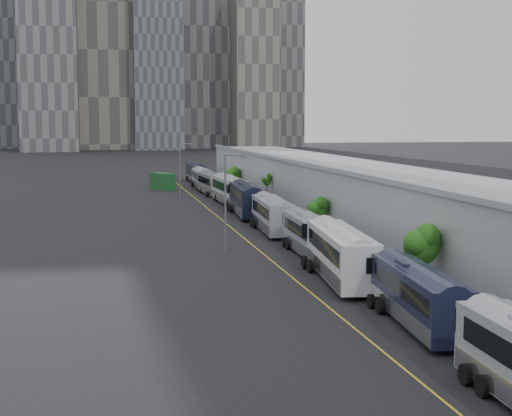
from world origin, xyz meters
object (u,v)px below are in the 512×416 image
object	(u,v)px
street_lamp_far	(181,168)
suv	(163,179)
bus_2	(341,258)
bus_8	(202,180)
bus_3	(310,238)
bus_7	(211,185)
shipping_container	(163,181)
bus_4	(272,217)
street_lamp_near	(227,196)
bus_9	(196,174)
bus_1	(418,301)
bus_5	(247,202)
bus_6	(229,192)

from	to	relation	value
street_lamp_far	suv	xyz separation A→B (m)	(-0.14, 34.38, -4.10)
bus_2	bus_8	distance (m)	82.03
bus_3	bus_7	world-z (taller)	bus_7
shipping_container	suv	bearing A→B (deg)	61.50
shipping_container	bus_4	bearing A→B (deg)	-106.18
bus_7	bus_3	bearing A→B (deg)	-91.48
bus_4	bus_2	bearing A→B (deg)	-88.24
shipping_container	bus_7	bearing A→B (deg)	-79.93
street_lamp_near	bus_9	bearing A→B (deg)	85.20
bus_1	bus_2	bearing A→B (deg)	97.63
bus_4	street_lamp_far	distance (m)	35.85
bus_1	bus_3	size ratio (longest dim) A/B	0.99
bus_3	bus_9	world-z (taller)	bus_9
bus_5	street_lamp_far	size ratio (longest dim) A/B	1.65
bus_8	suv	world-z (taller)	bus_8
bus_5	street_lamp_far	distance (m)	21.45
bus_3	bus_4	distance (m)	14.64
bus_6	street_lamp_far	xyz separation A→B (m)	(-6.34, 5.63, 3.27)
bus_6	shipping_container	size ratio (longest dim) A/B	2.61
bus_5	bus_7	size ratio (longest dim) A/B	1.13
bus_1	suv	distance (m)	109.11
bus_4	street_lamp_near	bearing A→B (deg)	-116.74
bus_9	street_lamp_near	xyz separation A→B (m)	(-6.99, -83.23, 3.61)
bus_4	bus_7	world-z (taller)	bus_4
bus_4	bus_7	xyz separation A→B (m)	(-0.45, 44.23, -0.08)
street_lamp_near	suv	distance (m)	81.48
bus_3	street_lamp_far	distance (m)	50.32
bus_7	bus_2	bearing A→B (deg)	-92.19
bus_4	shipping_container	world-z (taller)	bus_4
bus_9	street_lamp_far	size ratio (longest dim) A/B	1.45
bus_8	bus_9	distance (m)	15.60
bus_2	bus_7	bearing A→B (deg)	95.54
street_lamp_far	shipping_container	bearing A→B (deg)	93.86
bus_1	street_lamp_near	distance (m)	28.61
bus_3	bus_5	distance (m)	29.50
bus_2	bus_9	size ratio (longest dim) A/B	1.13
bus_6	bus_2	bearing A→B (deg)	-92.63
bus_7	street_lamp_far	bearing A→B (deg)	-124.42
street_lamp_near	shipping_container	bearing A→B (deg)	90.66
bus_9	bus_7	bearing A→B (deg)	-91.91
bus_5	street_lamp_near	xyz separation A→B (m)	(-6.68, -26.69, 3.41)
street_lamp_near	bus_2	bearing A→B (deg)	-66.64
bus_4	bus_9	world-z (taller)	bus_4
bus_3	bus_8	world-z (taller)	bus_8
street_lamp_near	bus_4	bearing A→B (deg)	60.35
suv	bus_6	bearing A→B (deg)	-90.27
bus_7	street_lamp_near	size ratio (longest dim) A/B	1.40
bus_2	street_lamp_far	bearing A→B (deg)	100.87
bus_4	bus_8	world-z (taller)	bus_4
bus_8	street_lamp_near	bearing A→B (deg)	-94.11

